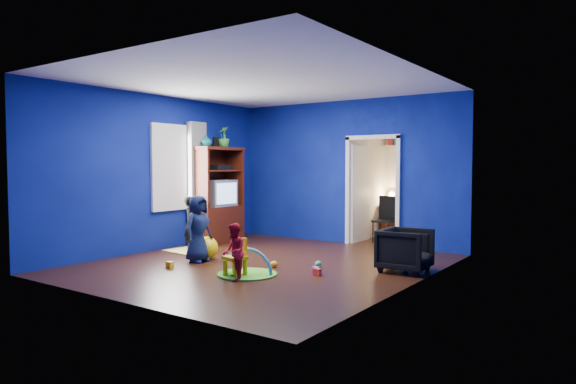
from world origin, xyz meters
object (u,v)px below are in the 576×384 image
Objects in this scene: crt_tv at (218,193)px; hopper_ball at (207,248)px; toddler_red at (234,252)px; study_desk at (402,220)px; armchair at (405,250)px; child_navy at (198,229)px; kid_chair at (235,259)px; vase at (206,141)px; child_black at (191,224)px; folding_chair at (384,220)px; tv_armoire at (217,195)px; play_mat at (247,274)px.

hopper_ball is at bearing -53.32° from crt_tv.
study_desk is (0.23, 5.40, -0.02)m from toddler_red.
child_navy is (-3.09, -1.22, 0.22)m from armchair.
hopper_ball is 0.44× the size of study_desk.
toddler_red is 1.59× the size of kid_chair.
armchair is 0.81× the size of study_desk.
vase is (-1.22, 1.47, 1.53)m from child_navy.
child_black is at bearing 48.70° from child_navy.
toddler_red reaches higher than armchair.
kid_chair is at bearing -94.15° from study_desk.
crt_tv is at bearing -144.47° from folding_chair.
vase reaches higher than kid_chair.
hopper_ball is (1.17, -1.52, -0.79)m from tv_armoire.
play_mat is at bearing -22.73° from hopper_ball.
toddler_red reaches higher than kid_chair.
crt_tv is (0.04, 0.30, -1.06)m from vase.
hopper_ball is 0.45× the size of play_mat.
toddler_red is (1.37, -0.69, -0.15)m from child_navy.
kid_chair is at bearing -38.72° from vase.
crt_tv reaches higher than hopper_ball.
toddler_red is at bearing -43.92° from crt_tv.
vase is 0.26× the size of folding_chair.
crt_tv reaches higher than child_navy.
study_desk is at bearing 101.11° from kid_chair.
folding_chair is (0.30, 4.07, 0.45)m from play_mat.
kid_chair is (2.44, -2.26, -0.73)m from tv_armoire.
play_mat is at bearing -40.02° from crt_tv.
armchair is at bearing -7.29° from tv_armoire.
tv_armoire reaches higher than armchair.
vase is 1.14m from tv_armoire.
play_mat is at bearing -93.41° from study_desk.
tv_armoire is 3.49m from folding_chair.
hopper_ball is at bearing -52.36° from tv_armoire.
toddler_red is at bearing -92.93° from folding_chair.
vase is 1.10m from crt_tv.
tv_armoire is 3.92× the size of kid_chair.
toddler_red is 2.06× the size of hopper_ball.
child_black is at bearing 94.39° from armchair.
child_black is 2.03× the size of kid_chair.
kid_chair is (1.27, -0.74, 0.06)m from hopper_ball.
tv_armoire reaches higher than toddler_red.
crt_tv is (-1.18, 1.77, 0.47)m from child_navy.
armchair is 1.43× the size of kid_chair.
kid_chair is 0.58× the size of play_mat.
child_navy is 1.57× the size of crt_tv.
toddler_red is 4.45m from folding_chair.
study_desk is at bearing 46.24° from tv_armoire.
child_navy is at bearing -159.88° from toddler_red.
vase is 3.71m from play_mat.
study_desk is at bearing -62.71° from child_black.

